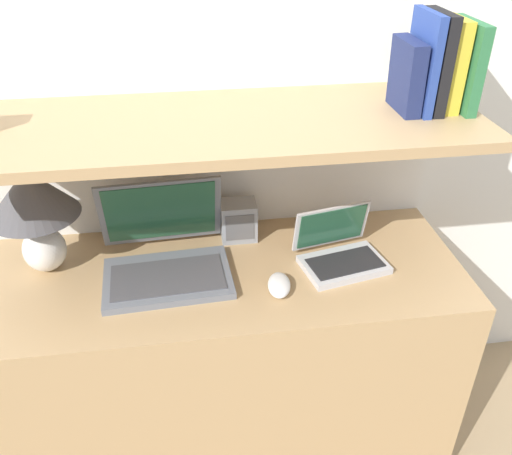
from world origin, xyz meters
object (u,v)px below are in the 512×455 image
at_px(book_green, 464,65).
at_px(laptop_large, 165,255).
at_px(laptop_small, 340,252).
at_px(table_lamp, 33,204).
at_px(router_box, 238,220).
at_px(book_blue, 423,62).
at_px(computer_mouse, 279,285).
at_px(book_yellow, 449,65).
at_px(book_navy, 407,76).
at_px(book_black, 435,62).

bearing_deg(book_green, laptop_large, -177.58).
bearing_deg(laptop_small, book_green, 12.50).
height_order(table_lamp, router_box, table_lamp).
bearing_deg(book_blue, book_green, 0.00).
bearing_deg(computer_mouse, table_lamp, 163.05).
xyz_separation_m(book_yellow, book_navy, (-0.11, 0.00, -0.02)).
bearing_deg(computer_mouse, book_blue, 23.53).
bearing_deg(book_navy, table_lamp, 178.52).
distance_m(computer_mouse, book_navy, 0.65).
xyz_separation_m(laptop_small, book_navy, (0.15, 0.07, 0.49)).
xyz_separation_m(router_box, book_green, (0.59, -0.11, 0.49)).
bearing_deg(laptop_large, book_green, 2.42).
bearing_deg(book_yellow, table_lamp, 178.67).
xyz_separation_m(laptop_small, router_box, (-0.28, 0.18, 0.03)).
relative_size(laptop_small, book_yellow, 1.16).
bearing_deg(book_yellow, book_green, 0.00).
bearing_deg(table_lamp, book_blue, -1.42).
distance_m(router_box, book_navy, 0.65).
height_order(computer_mouse, router_box, router_box).
distance_m(book_blue, book_navy, 0.05).
distance_m(laptop_small, book_green, 0.60).
bearing_deg(table_lamp, laptop_large, -10.04).
bearing_deg(table_lamp, book_navy, -1.48).
relative_size(laptop_small, router_box, 2.17).
bearing_deg(computer_mouse, book_green, 18.62).
distance_m(laptop_small, book_navy, 0.52).
relative_size(router_box, book_navy, 0.67).
distance_m(router_box, book_blue, 0.70).
height_order(router_box, book_navy, book_navy).
xyz_separation_m(table_lamp, book_yellow, (1.11, -0.03, 0.34)).
bearing_deg(book_yellow, laptop_large, -177.45).
relative_size(book_green, book_navy, 1.22).
height_order(table_lamp, book_black, book_black).
bearing_deg(computer_mouse, book_yellow, 20.21).
height_order(computer_mouse, book_yellow, book_yellow).
xyz_separation_m(laptop_large, book_green, (0.81, 0.03, 0.49)).
relative_size(laptop_large, book_blue, 1.48).
bearing_deg(laptop_small, laptop_large, 176.15).
relative_size(router_box, book_blue, 0.50).
xyz_separation_m(computer_mouse, book_navy, (0.35, 0.17, 0.51)).
distance_m(laptop_small, book_black, 0.58).
bearing_deg(router_box, laptop_small, -32.36).
relative_size(book_black, book_blue, 0.99).
relative_size(computer_mouse, book_blue, 0.47).
bearing_deg(router_box, book_green, -10.42).
distance_m(laptop_small, computer_mouse, 0.22).
height_order(laptop_large, router_box, laptop_large).
height_order(book_black, book_blue, book_blue).
distance_m(computer_mouse, book_green, 0.76).
bearing_deg(book_black, laptop_small, -163.14).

